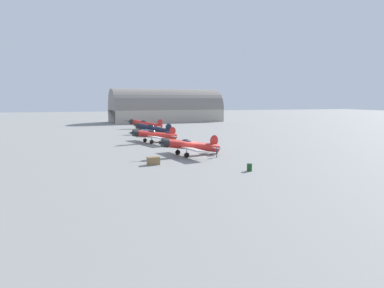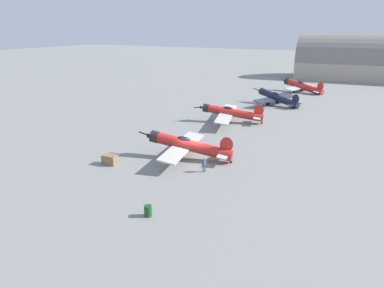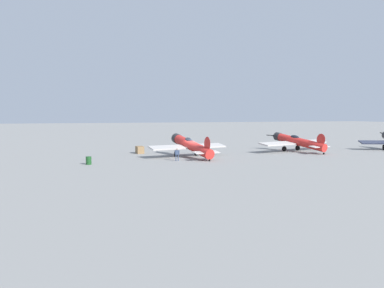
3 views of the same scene
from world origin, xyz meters
TOP-DOWN VIEW (x-y plane):
  - ground_plane at (0.00, 0.00)m, footprint 400.00×400.00m
  - airplane_foreground at (-0.10, 0.51)m, footprint 11.14×11.51m
  - airplane_mid_apron at (17.73, 2.64)m, footprint 13.14×10.40m
  - ground_crew_mechanic at (-2.87, -2.99)m, footprint 0.58×0.33m
  - equipment_crate at (-5.80, 7.20)m, footprint 1.10×1.68m
  - fuel_drum at (-13.42, -3.17)m, footprint 0.67×0.67m

SIDE VIEW (x-z plane):
  - ground_plane at x=0.00m, z-range 0.00..0.00m
  - fuel_drum at x=-13.42m, z-range 0.00..0.92m
  - equipment_crate at x=-5.80m, z-range 0.00..1.05m
  - ground_crew_mechanic at x=-2.87m, z-range 0.16..1.71m
  - airplane_mid_apron at x=17.73m, z-range 0.02..3.08m
  - airplane_foreground at x=-0.10m, z-range 0.04..3.14m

